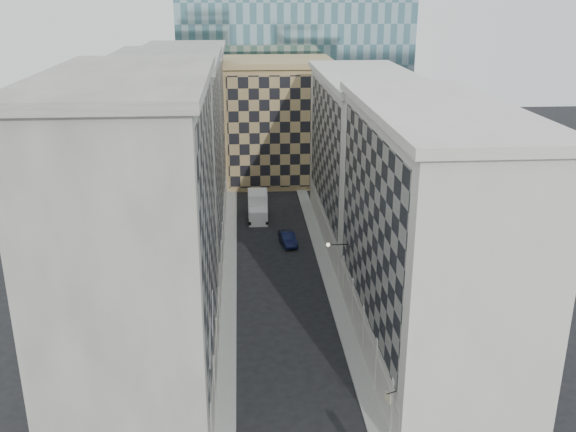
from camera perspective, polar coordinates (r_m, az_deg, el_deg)
name	(u,v)px	position (r m, az deg, el deg)	size (l,w,h in m)	color
sidewalk_west	(229,280)	(67.42, -5.24, -5.71)	(1.50, 100.00, 0.15)	gray
sidewalk_east	(329,277)	(67.98, 3.68, -5.44)	(1.50, 100.00, 0.15)	gray
bldg_left_a	(140,246)	(45.85, -13.03, -2.61)	(10.80, 22.80, 23.70)	gray
bldg_left_b	(171,169)	(66.73, -10.35, 4.09)	(10.80, 22.80, 22.70)	gray
bldg_left_c	(187,130)	(88.16, -8.95, 7.57)	(10.80, 22.80, 21.70)	gray
bldg_right_a	(429,237)	(51.64, 12.39, -1.81)	(10.80, 26.80, 20.70)	beige
bldg_right_b	(365,158)	(76.81, 6.82, 5.15)	(10.80, 28.80, 19.70)	beige
tan_block	(277,120)	(100.94, -0.98, 8.49)	(16.80, 14.80, 18.80)	tan
church_tower	(260,1)	(113.10, -2.54, 18.59)	(7.20, 7.20, 51.50)	#2B2722
flagpoles_left	(211,327)	(42.47, -6.85, -9.80)	(0.10, 6.33, 2.33)	gray
bracket_lamp	(330,245)	(59.98, 3.75, -2.57)	(1.98, 0.36, 0.36)	black
box_truck	(258,208)	(84.75, -2.70, 0.75)	(2.61, 6.25, 3.41)	white
dark_car	(288,238)	(76.24, -0.02, -2.01)	(1.58, 4.53, 1.49)	#0E1334
shop_sign	(388,397)	(43.49, 8.91, -15.61)	(0.69, 0.61, 0.71)	black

